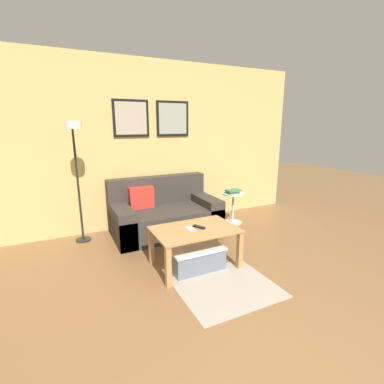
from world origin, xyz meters
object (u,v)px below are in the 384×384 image
object	(u,v)px
book_stack	(233,191)
cell_phone	(190,229)
floor_lamp	(76,159)
couch	(164,214)
remote_control	(199,227)
side_table	(233,205)
coffee_table	(195,235)
storage_bin	(195,256)

from	to	relation	value
book_stack	cell_phone	size ratio (longest dim) A/B	1.74
floor_lamp	cell_phone	size ratio (longest dim) A/B	11.72
couch	remote_control	xyz separation A→B (m)	(-0.00, -1.16, 0.19)
couch	side_table	bearing A→B (deg)	-7.27
coffee_table	floor_lamp	world-z (taller)	floor_lamp
floor_lamp	book_stack	world-z (taller)	floor_lamp
storage_bin	coffee_table	bearing A→B (deg)	63.83
couch	floor_lamp	xyz separation A→B (m)	(-1.15, 0.01, 0.90)
floor_lamp	side_table	bearing A→B (deg)	-3.97
couch	coffee_table	size ratio (longest dim) A/B	1.65
side_table	remote_control	bearing A→B (deg)	-138.83
storage_bin	floor_lamp	world-z (taller)	floor_lamp
coffee_table	remote_control	distance (m)	0.11
cell_phone	remote_control	bearing A→B (deg)	-5.42
couch	floor_lamp	bearing A→B (deg)	179.37
side_table	couch	bearing A→B (deg)	172.73
storage_bin	book_stack	size ratio (longest dim) A/B	2.51
book_stack	cell_phone	xyz separation A→B (m)	(-1.25, -1.00, -0.08)
storage_bin	side_table	world-z (taller)	side_table
couch	storage_bin	size ratio (longest dim) A/B	2.54
floor_lamp	side_table	world-z (taller)	floor_lamp
remote_control	side_table	bearing A→B (deg)	13.97
storage_bin	cell_phone	world-z (taller)	cell_phone
floor_lamp	side_table	xyz separation A→B (m)	(2.31, -0.16, -0.86)
floor_lamp	cell_phone	xyz separation A→B (m)	(1.05, -1.16, -0.71)
coffee_table	side_table	bearing A→B (deg)	39.94
couch	cell_phone	xyz separation A→B (m)	(-0.11, -1.15, 0.19)
side_table	cell_phone	distance (m)	1.62
storage_bin	cell_phone	distance (m)	0.34
coffee_table	floor_lamp	distance (m)	1.79
floor_lamp	remote_control	bearing A→B (deg)	-45.46
couch	remote_control	world-z (taller)	couch
storage_bin	floor_lamp	bearing A→B (deg)	132.12
floor_lamp	book_stack	size ratio (longest dim) A/B	6.73
remote_control	cell_phone	world-z (taller)	remote_control
floor_lamp	couch	bearing A→B (deg)	-0.63
remote_control	couch	bearing A→B (deg)	62.79
couch	cell_phone	world-z (taller)	couch
side_table	floor_lamp	bearing A→B (deg)	176.03
couch	book_stack	world-z (taller)	couch
book_stack	remote_control	distance (m)	1.52
floor_lamp	book_stack	distance (m)	2.38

